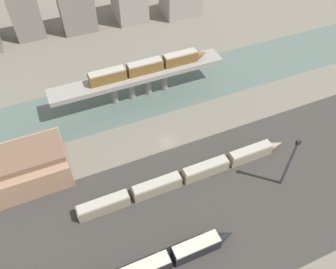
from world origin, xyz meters
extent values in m
plane|color=#666056|center=(0.00, 0.00, 0.00)|extent=(400.00, 400.00, 0.00)
cube|color=#33302D|center=(0.00, -24.00, 0.00)|extent=(280.00, 42.00, 0.01)
cube|color=#4C5B56|center=(0.00, 22.85, 0.00)|extent=(320.00, 23.25, 0.01)
cube|color=gray|center=(0.00, 22.85, 8.05)|extent=(56.96, 7.29, 1.53)
cylinder|color=gray|center=(-8.72, 22.85, 3.64)|extent=(2.28, 2.28, 7.29)
cylinder|color=gray|center=(-2.91, 22.85, 3.64)|extent=(2.28, 2.28, 7.29)
cylinder|color=gray|center=(2.91, 22.85, 3.64)|extent=(2.28, 2.28, 7.29)
cylinder|color=gray|center=(8.72, 22.85, 3.64)|extent=(2.28, 2.28, 7.29)
cube|color=brown|center=(-9.98, 22.85, 10.50)|extent=(11.43, 3.19, 3.38)
cube|color=#9E998E|center=(-9.98, 22.85, 12.39)|extent=(10.97, 2.94, 0.40)
cube|color=brown|center=(2.23, 22.85, 10.50)|extent=(11.43, 3.19, 3.38)
cube|color=#9E998E|center=(2.23, 22.85, 12.39)|extent=(10.97, 2.94, 0.40)
cube|color=brown|center=(14.45, 22.85, 10.50)|extent=(11.43, 3.19, 3.38)
cube|color=#9E998E|center=(14.45, 22.85, 12.39)|extent=(10.97, 2.94, 0.40)
cone|color=brown|center=(22.16, 22.85, 10.33)|extent=(4.00, 2.87, 2.87)
cube|color=#B7B2A3|center=(-19.04, -32.79, 3.78)|extent=(10.59, 2.91, 0.40)
cube|color=black|center=(-7.20, -32.79, 1.79)|extent=(11.03, 3.17, 3.58)
cube|color=#B7B2A3|center=(-7.20, -32.79, 3.78)|extent=(10.59, 2.91, 0.40)
cone|color=black|center=(0.24, -32.79, 1.61)|extent=(3.86, 2.85, 2.85)
cube|color=gray|center=(-22.92, -14.53, 1.64)|extent=(12.79, 2.86, 3.29)
cube|color=#9E998E|center=(-22.92, -14.53, 3.49)|extent=(12.28, 2.63, 0.40)
cube|color=gray|center=(-9.08, -14.53, 1.64)|extent=(12.79, 2.86, 3.29)
cube|color=#9E998E|center=(-9.08, -14.53, 3.49)|extent=(12.28, 2.63, 0.40)
cube|color=gray|center=(4.76, -14.53, 1.64)|extent=(12.79, 2.86, 3.29)
cube|color=#9E998E|center=(4.76, -14.53, 3.49)|extent=(12.28, 2.63, 0.40)
cube|color=gray|center=(18.61, -14.53, 1.64)|extent=(12.79, 2.86, 3.29)
cube|color=#9E998E|center=(18.61, -14.53, 3.49)|extent=(12.28, 2.63, 0.40)
cone|color=gray|center=(27.24, -14.53, 1.48)|extent=(4.48, 2.57, 2.57)
cube|color=#937056|center=(-37.47, 2.84, 3.80)|extent=(19.20, 15.31, 7.60)
cube|color=brown|center=(-37.47, 2.84, 8.44)|extent=(18.81, 10.72, 1.67)
cylinder|color=#4C4C51|center=(21.52, -25.12, 7.63)|extent=(0.79, 0.79, 15.26)
cube|color=black|center=(21.52, -25.12, 15.86)|extent=(1.00, 0.70, 1.20)
cube|color=slate|center=(-28.15, 75.66, 9.01)|extent=(11.05, 8.11, 18.01)
cube|color=slate|center=(-8.52, 72.91, 11.91)|extent=(13.71, 8.17, 23.81)
camera|label=1|loc=(-25.02, -58.64, 71.01)|focal=35.00mm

